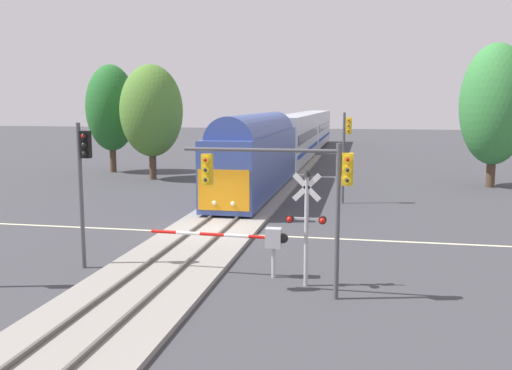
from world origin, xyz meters
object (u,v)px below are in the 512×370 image
Objects in this scene: traffic_signal_median at (83,172)px; traffic_signal_far_side at (346,143)px; pine_left_background at (111,108)px; maple_right_background at (495,105)px; crossing_signal_mast at (306,216)px; traffic_signal_near_right at (290,181)px; commuter_train at (294,137)px; crossing_gate_near at (260,239)px; oak_behind_train at (151,111)px.

traffic_signal_far_side is at bearing 60.37° from traffic_signal_median.
maple_right_background is at bearing -5.92° from pine_left_background.
pine_left_background reaches higher than traffic_signal_median.
traffic_signal_median is at bearing -66.93° from pine_left_background.
traffic_signal_near_right is at bearing -110.00° from crossing_signal_mast.
commuter_train is 23.23m from traffic_signal_far_side.
commuter_train is 5.98× the size of maple_right_background.
crossing_gate_near is 0.93× the size of traffic_signal_median.
pine_left_background is at bearing 149.78° from traffic_signal_far_side.
traffic_signal_near_right reaches higher than crossing_gate_near.
traffic_signal_median is at bearing 168.05° from traffic_signal_near_right.
crossing_signal_mast is 8.45m from traffic_signal_median.
traffic_signal_far_side is 1.02× the size of traffic_signal_median.
oak_behind_train is (-15.06, 24.80, 3.08)m from crossing_signal_mast.
pine_left_background reaches higher than crossing_gate_near.
commuter_train is 38.45m from traffic_signal_median.
crossing_gate_near is at bearing -117.27° from maple_right_background.
traffic_signal_near_right is at bearing -113.23° from maple_right_background.
crossing_signal_mast reaches higher than crossing_gate_near.
traffic_signal_median is at bearing 176.19° from crossing_signal_mast.
crossing_gate_near is at bearing -98.79° from traffic_signal_far_side.
maple_right_background reaches higher than crossing_gate_near.
crossing_signal_mast is at bearing -113.37° from maple_right_background.
traffic_signal_far_side reaches higher than crossing_signal_mast.
commuter_train is 40.31m from traffic_signal_near_right.
traffic_signal_near_right is at bearing -55.16° from crossing_gate_near.
oak_behind_train is (5.28, -3.91, -0.17)m from pine_left_background.
commuter_train is 39.24m from crossing_signal_mast.
oak_behind_train is at bearing 105.48° from traffic_signal_median.
commuter_train is 6.58× the size of pine_left_background.
crossing_gate_near is 3.31m from traffic_signal_near_right.
pine_left_background reaches higher than traffic_signal_far_side.
maple_right_background is (10.30, 9.01, 2.29)m from traffic_signal_far_side.
oak_behind_train is at bearing 121.27° from crossing_signal_mast.
commuter_train is 21.37m from maple_right_background.
commuter_train reaches higher than crossing_signal_mast.
pine_left_background is (-19.93, 29.84, 1.93)m from traffic_signal_near_right.
crossing_gate_near is 2.16m from crossing_signal_mast.
maple_right_background reaches higher than pine_left_background.
traffic_signal_far_side is 0.59× the size of pine_left_background.
traffic_signal_median is 25.23m from oak_behind_train.
crossing_signal_mast is 0.74× the size of traffic_signal_near_right.
commuter_train is at bearing 96.98° from traffic_signal_near_right.
pine_left_background is (-31.34, 3.25, -0.35)m from maple_right_background.
oak_behind_train reaches higher than crossing_signal_mast.
traffic_signal_median is at bearing -178.16° from crossing_gate_near.
oak_behind_train reaches higher than traffic_signal_far_side.
traffic_signal_median is at bearing -119.63° from traffic_signal_far_side.
traffic_signal_near_right is at bearing -83.02° from commuter_train.
crossing_signal_mast is 35.34m from pine_left_background.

